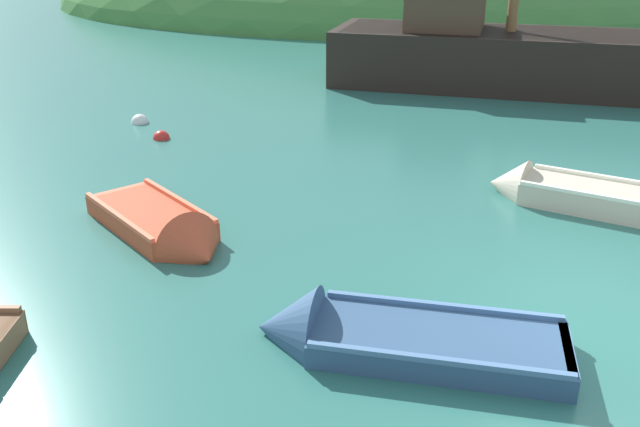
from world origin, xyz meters
TOP-DOWN VIEW (x-y plane):
  - ground_plane at (0.00, 0.00)m, footprint 120.00×120.00m
  - shore_hill at (-7.48, 34.37)m, footprint 39.70×27.62m
  - sailing_ship at (1.11, 13.21)m, footprint 17.52×4.11m
  - rowboat_outer_left at (-6.46, 1.09)m, footprint 3.12×2.78m
  - rowboat_near_dock at (-0.05, 3.98)m, footprint 3.39×1.99m
  - rowboat_center at (-2.72, -1.19)m, footprint 3.65×1.25m
  - buoy_red at (-8.84, 6.06)m, footprint 0.39×0.39m
  - buoy_white at (-9.94, 7.21)m, footprint 0.43×0.43m

SIDE VIEW (x-z plane):
  - ground_plane at x=0.00m, z-range 0.00..0.00m
  - shore_hill at x=-7.48m, z-range -5.14..5.14m
  - buoy_red at x=-8.84m, z-range -0.19..0.19m
  - buoy_white at x=-9.94m, z-range -0.22..0.22m
  - rowboat_center at x=-2.72m, z-range -0.50..0.67m
  - rowboat_outer_left at x=-6.46m, z-range -0.45..0.65m
  - rowboat_near_dock at x=-0.05m, z-range -0.38..0.67m
  - sailing_ship at x=1.11m, z-range -5.00..6.20m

